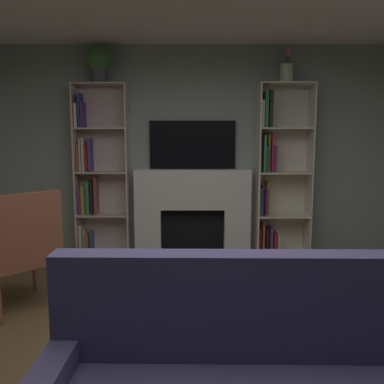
{
  "coord_description": "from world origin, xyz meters",
  "views": [
    {
      "loc": [
        -0.01,
        -2.55,
        1.58
      ],
      "look_at": [
        0.0,
        1.12,
        1.07
      ],
      "focal_mm": 38.6,
      "sensor_mm": 36.0,
      "label": 1
    }
  ],
  "objects_px": {
    "bookshelf_right": "(275,176)",
    "armchair": "(20,249)",
    "coffee_table": "(241,338)",
    "vase_with_flowers": "(286,72)",
    "fireplace": "(192,211)",
    "bookshelf_left": "(96,176)",
    "tv": "(192,145)",
    "potted_plant": "(98,61)"
  },
  "relations": [
    {
      "from": "fireplace",
      "to": "bookshelf_right",
      "type": "bearing_deg",
      "value": -0.55
    },
    {
      "from": "fireplace",
      "to": "bookshelf_right",
      "type": "distance_m",
      "value": 1.15
    },
    {
      "from": "fireplace",
      "to": "tv",
      "type": "distance_m",
      "value": 0.85
    },
    {
      "from": "fireplace",
      "to": "armchair",
      "type": "relative_size",
      "value": 1.46
    },
    {
      "from": "tv",
      "to": "armchair",
      "type": "xyz_separation_m",
      "value": [
        -1.54,
        -1.75,
        -0.89
      ]
    },
    {
      "from": "bookshelf_right",
      "to": "vase_with_flowers",
      "type": "height_order",
      "value": "vase_with_flowers"
    },
    {
      "from": "potted_plant",
      "to": "coffee_table",
      "type": "bearing_deg",
      "value": -62.81
    },
    {
      "from": "fireplace",
      "to": "bookshelf_left",
      "type": "relative_size",
      "value": 0.72
    },
    {
      "from": "fireplace",
      "to": "potted_plant",
      "type": "height_order",
      "value": "potted_plant"
    },
    {
      "from": "armchair",
      "to": "potted_plant",
      "type": "bearing_deg",
      "value": 76.45
    },
    {
      "from": "bookshelf_right",
      "to": "bookshelf_left",
      "type": "bearing_deg",
      "value": 179.23
    },
    {
      "from": "bookshelf_right",
      "to": "coffee_table",
      "type": "relative_size",
      "value": 2.35
    },
    {
      "from": "bookshelf_right",
      "to": "tv",
      "type": "bearing_deg",
      "value": 174.97
    },
    {
      "from": "bookshelf_right",
      "to": "coffee_table",
      "type": "distance_m",
      "value": 3.03
    },
    {
      "from": "tv",
      "to": "vase_with_flowers",
      "type": "height_order",
      "value": "vase_with_flowers"
    },
    {
      "from": "bookshelf_left",
      "to": "vase_with_flowers",
      "type": "bearing_deg",
      "value": -1.36
    },
    {
      "from": "armchair",
      "to": "bookshelf_left",
      "type": "bearing_deg",
      "value": 79.49
    },
    {
      "from": "fireplace",
      "to": "armchair",
      "type": "height_order",
      "value": "fireplace"
    },
    {
      "from": "vase_with_flowers",
      "to": "coffee_table",
      "type": "relative_size",
      "value": 0.45
    },
    {
      "from": "fireplace",
      "to": "bookshelf_left",
      "type": "xyz_separation_m",
      "value": [
        -1.23,
        0.02,
        0.45
      ]
    },
    {
      "from": "tv",
      "to": "armchair",
      "type": "distance_m",
      "value": 2.49
    },
    {
      "from": "armchair",
      "to": "bookshelf_right",
      "type": "bearing_deg",
      "value": 32.41
    },
    {
      "from": "tv",
      "to": "coffee_table",
      "type": "bearing_deg",
      "value": -84.21
    },
    {
      "from": "armchair",
      "to": "vase_with_flowers",
      "type": "bearing_deg",
      "value": 31.13
    },
    {
      "from": "bookshelf_left",
      "to": "tv",
      "type": "bearing_deg",
      "value": 2.91
    },
    {
      "from": "bookshelf_left",
      "to": "bookshelf_right",
      "type": "distance_m",
      "value": 2.29
    },
    {
      "from": "bookshelf_right",
      "to": "coffee_table",
      "type": "xyz_separation_m",
      "value": [
        -0.76,
        -2.85,
        -0.72
      ]
    },
    {
      "from": "tv",
      "to": "bookshelf_right",
      "type": "xyz_separation_m",
      "value": [
        1.06,
        -0.09,
        -0.4
      ]
    },
    {
      "from": "vase_with_flowers",
      "to": "armchair",
      "type": "relative_size",
      "value": 0.39
    },
    {
      "from": "bookshelf_right",
      "to": "armchair",
      "type": "bearing_deg",
      "value": -147.59
    },
    {
      "from": "tv",
      "to": "potted_plant",
      "type": "relative_size",
      "value": 2.42
    },
    {
      "from": "fireplace",
      "to": "vase_with_flowers",
      "type": "distance_m",
      "value": 2.09
    },
    {
      "from": "fireplace",
      "to": "coffee_table",
      "type": "xyz_separation_m",
      "value": [
        0.3,
        -2.86,
        -0.27
      ]
    },
    {
      "from": "bookshelf_right",
      "to": "coffee_table",
      "type": "height_order",
      "value": "bookshelf_right"
    },
    {
      "from": "tv",
      "to": "bookshelf_left",
      "type": "relative_size",
      "value": 0.5
    },
    {
      "from": "potted_plant",
      "to": "bookshelf_left",
      "type": "bearing_deg",
      "value": 144.29
    },
    {
      "from": "bookshelf_right",
      "to": "potted_plant",
      "type": "relative_size",
      "value": 4.89
    },
    {
      "from": "bookshelf_left",
      "to": "potted_plant",
      "type": "bearing_deg",
      "value": -35.71
    },
    {
      "from": "bookshelf_right",
      "to": "coffee_table",
      "type": "bearing_deg",
      "value": -104.98
    },
    {
      "from": "bookshelf_right",
      "to": "potted_plant",
      "type": "xyz_separation_m",
      "value": [
        -2.21,
        -0.03,
        1.42
      ]
    },
    {
      "from": "bookshelf_left",
      "to": "bookshelf_right",
      "type": "height_order",
      "value": "same"
    },
    {
      "from": "coffee_table",
      "to": "bookshelf_left",
      "type": "bearing_deg",
      "value": 117.98
    }
  ]
}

